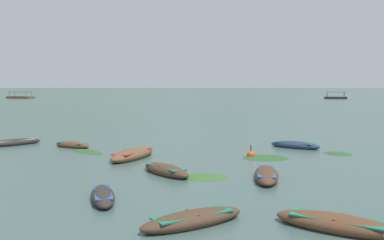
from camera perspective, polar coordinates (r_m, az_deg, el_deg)
The scene contains 19 objects.
ground_plane at distance 1506.08m, azimuth 0.93°, elevation 4.34°, with size 6000.00×6000.00×0.00m, color #425B56.
mountain_1 at distance 2005.12m, azimuth -15.98°, elevation 12.68°, with size 1547.12×1547.12×590.96m, color #56665B.
mountain_2 at distance 1841.86m, azimuth 6.51°, elevation 8.63°, with size 1155.73×1155.73×275.67m, color #56665B.
rowboat_0 at distance 16.89m, azimuth -11.70°, elevation -9.79°, with size 1.70×3.36×0.50m.
rowboat_1 at distance 30.98m, azimuth 13.47°, elevation -3.26°, with size 3.59×3.03×0.59m.
rowboat_2 at distance 31.55m, azimuth -15.52°, elevation -3.20°, with size 3.15×2.39×0.52m.
rowboat_3 at distance 20.49m, azimuth 9.80°, elevation -7.16°, with size 1.64×4.13×0.58m.
rowboat_4 at distance 13.97m, azimuth 18.64°, elevation -12.88°, with size 3.88×3.10×0.59m.
rowboat_5 at distance 34.11m, azimuth -22.54°, elevation -2.79°, with size 3.62×3.78×0.56m.
rowboat_6 at distance 13.73m, azimuth 0.13°, elevation -12.99°, with size 3.64×2.95×0.55m.
rowboat_7 at distance 26.05m, azimuth -7.86°, elevation -4.55°, with size 2.88×4.74×0.72m.
rowboat_8 at distance 21.29m, azimuth -3.48°, elevation -6.64°, with size 3.01×3.53×0.61m.
ferry_0 at distance 161.22m, azimuth -21.72°, elevation 2.81°, with size 10.24×6.48×2.54m.
ferry_1 at distance 152.94m, azimuth 18.44°, elevation 2.83°, with size 7.56×3.88×2.54m.
mooring_buoy at distance 26.63m, azimuth 7.78°, elevation -4.60°, with size 0.51×0.51×0.85m.
weed_patch_0 at distance 29.04m, azimuth 18.75°, elevation -4.26°, with size 1.50×1.92×0.14m, color #2D5628.
weed_patch_3 at distance 20.54m, azimuth 1.58°, elevation -7.58°, with size 1.72×2.22×0.14m, color #38662D.
weed_patch_4 at distance 29.06m, azimuth -13.50°, elevation -4.13°, with size 3.33×1.11×0.14m, color #2D5628.
weed_patch_5 at distance 26.28m, azimuth 9.71°, elevation -4.98°, with size 2.73×2.37×0.14m, color #2D5628.
Camera 1 is at (-1.38, -6.07, 4.30)m, focal length 40.36 mm.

